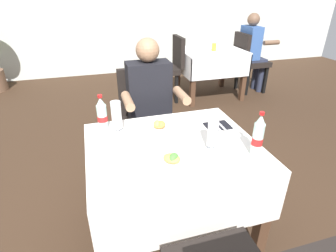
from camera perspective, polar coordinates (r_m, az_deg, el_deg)
The scene contains 16 objects.
ground_plane at distance 2.09m, azimuth -1.74°, elevation -22.82°, with size 11.00×11.00×0.00m, color #382619.
main_dining_table at distance 1.74m, azimuth 0.94°, elevation -8.98°, with size 1.04×0.87×0.75m.
chair_far_diner_seat at distance 2.45m, azimuth -4.82°, elevation 1.88°, with size 0.44×0.50×0.97m.
seated_diner_far at distance 2.29m, azimuth -3.68°, elevation 4.38°, with size 0.50×0.46×1.26m.
plate_near_camera at distance 1.46m, azimuth 0.73°, elevation -7.73°, with size 0.24×0.24×0.07m.
plate_far_diner at distance 1.82m, azimuth -1.99°, elevation -0.15°, with size 0.26×0.26×0.06m.
beer_glass_left at distance 1.77m, azimuth -10.91°, elevation 2.06°, with size 0.07×0.07×0.22m.
beer_glass_middle at distance 1.56m, azimuth 9.54°, elevation -1.25°, with size 0.07×0.07×0.23m.
cola_bottle_primary at distance 1.58m, azimuth 18.62°, elevation -2.14°, with size 0.06×0.06×0.27m.
cola_bottle_secondary at distance 1.83m, azimuth -13.88°, elevation 2.40°, with size 0.07×0.07×0.25m.
napkin_cutlery_set at distance 1.89m, azimuth 10.53°, elevation 0.08°, with size 0.17×0.19×0.01m.
background_dining_table at distance 4.39m, azimuth 8.97°, elevation 13.42°, with size 0.96×0.82×0.75m.
background_chair_left at distance 4.15m, azimuth 0.09°, elevation 12.81°, with size 0.50×0.44×0.97m.
background_chair_right at distance 4.72m, azimuth 16.79°, elevation 13.48°, with size 0.50×0.44×0.97m.
background_patron at distance 4.71m, azimuth 17.58°, elevation 15.33°, with size 0.46×0.50×1.26m.
background_table_tumbler at distance 4.25m, azimuth 9.79°, elevation 16.23°, with size 0.06×0.06×0.11m, color gold.
Camera 1 is at (-0.32, -1.30, 1.61)m, focal length 28.60 mm.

